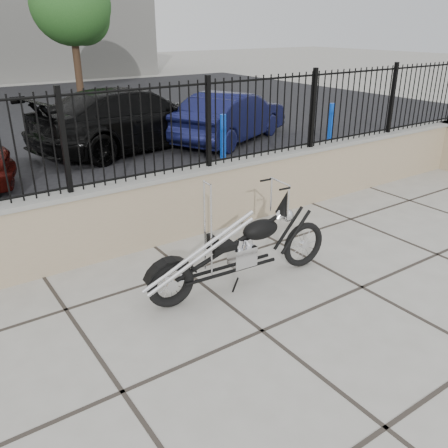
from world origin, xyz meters
TOP-DOWN VIEW (x-y plane):
  - ground_plane at (0.00, 0.00)m, footprint 90.00×90.00m
  - parking_lot at (0.00, 12.50)m, footprint 30.00×30.00m
  - retaining_wall at (0.00, 2.50)m, footprint 14.00×0.36m
  - iron_fence at (0.00, 2.50)m, footprint 14.00×0.08m
  - chopper_motorcycle at (0.34, 0.86)m, footprint 2.29×0.55m
  - car_black at (2.16, 7.68)m, footprint 5.31×2.90m
  - car_blue at (4.57, 6.96)m, footprint 4.04×2.83m
  - bollard_b at (3.12, 5.22)m, footprint 0.15×0.15m
  - bollard_c at (6.23, 5.07)m, footprint 0.16×0.16m
  - tree_right at (4.05, 17.01)m, footprint 3.10×3.10m

SIDE VIEW (x-z plane):
  - ground_plane at x=0.00m, z-range 0.00..0.00m
  - parking_lot at x=0.00m, z-range 0.00..0.00m
  - retaining_wall at x=0.00m, z-range 0.00..0.96m
  - bollard_c at x=6.23m, z-range 0.00..1.06m
  - bollard_b at x=3.12m, z-range 0.00..1.09m
  - car_blue at x=4.57m, z-range 0.00..1.26m
  - chopper_motorcycle at x=0.34m, z-range 0.00..1.36m
  - car_black at x=2.16m, z-range 0.00..1.46m
  - iron_fence at x=0.00m, z-range 0.96..2.16m
  - tree_right at x=4.05m, z-range 1.05..6.29m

